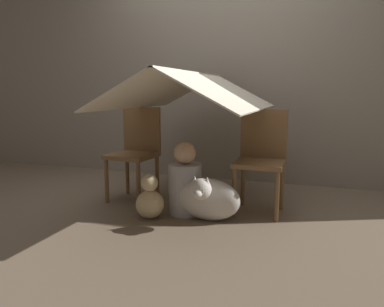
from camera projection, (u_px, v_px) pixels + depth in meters
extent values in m
plane|color=#7A6651|center=(188.00, 209.00, 3.11)|extent=(8.80, 8.80, 0.00)
cube|color=gray|center=(225.00, 65.00, 4.00)|extent=(7.00, 0.05, 2.50)
cylinder|color=brown|center=(107.00, 181.00, 3.26)|extent=(0.04, 0.04, 0.39)
cylinder|color=brown|center=(138.00, 185.00, 3.14)|extent=(0.04, 0.04, 0.39)
cylinder|color=brown|center=(127.00, 174.00, 3.56)|extent=(0.04, 0.04, 0.39)
cylinder|color=brown|center=(157.00, 177.00, 3.43)|extent=(0.04, 0.04, 0.39)
cube|color=brown|center=(132.00, 156.00, 3.31)|extent=(0.41, 0.41, 0.04)
cube|color=brown|center=(142.00, 129.00, 3.43)|extent=(0.38, 0.06, 0.40)
cylinder|color=brown|center=(234.00, 193.00, 2.88)|extent=(0.04, 0.04, 0.39)
cylinder|color=brown|center=(277.00, 197.00, 2.78)|extent=(0.04, 0.04, 0.39)
cylinder|color=brown|center=(243.00, 183.00, 3.18)|extent=(0.04, 0.04, 0.39)
cylinder|color=brown|center=(282.00, 186.00, 3.08)|extent=(0.04, 0.04, 0.39)
cube|color=brown|center=(259.00, 164.00, 2.95)|extent=(0.38, 0.38, 0.04)
cube|color=brown|center=(264.00, 134.00, 3.07)|extent=(0.38, 0.03, 0.40)
cube|color=silver|center=(160.00, 91.00, 3.13)|extent=(0.57, 1.57, 0.30)
cube|color=silver|center=(226.00, 91.00, 2.94)|extent=(0.57, 1.57, 0.30)
cube|color=silver|center=(192.00, 72.00, 3.01)|extent=(0.04, 1.57, 0.01)
cylinder|color=#B2B2B7|center=(185.00, 189.00, 2.97)|extent=(0.26, 0.26, 0.40)
sphere|color=#D6A884|center=(185.00, 153.00, 2.92)|extent=(0.17, 0.17, 0.17)
ellipsoid|color=silver|center=(208.00, 199.00, 2.82)|extent=(0.49, 0.19, 0.32)
sphere|color=silver|center=(201.00, 189.00, 2.63)|extent=(0.15, 0.15, 0.15)
ellipsoid|color=silver|center=(198.00, 194.00, 2.57)|extent=(0.06, 0.08, 0.05)
cone|color=silver|center=(195.00, 180.00, 2.64)|extent=(0.05, 0.05, 0.07)
cone|color=silver|center=(207.00, 181.00, 2.61)|extent=(0.05, 0.05, 0.07)
cube|color=#7FB27F|center=(199.00, 201.00, 3.16)|extent=(0.34, 0.27, 0.10)
sphere|color=beige|center=(150.00, 204.00, 2.88)|extent=(0.22, 0.22, 0.22)
sphere|color=beige|center=(149.00, 183.00, 2.85)|extent=(0.13, 0.13, 0.13)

